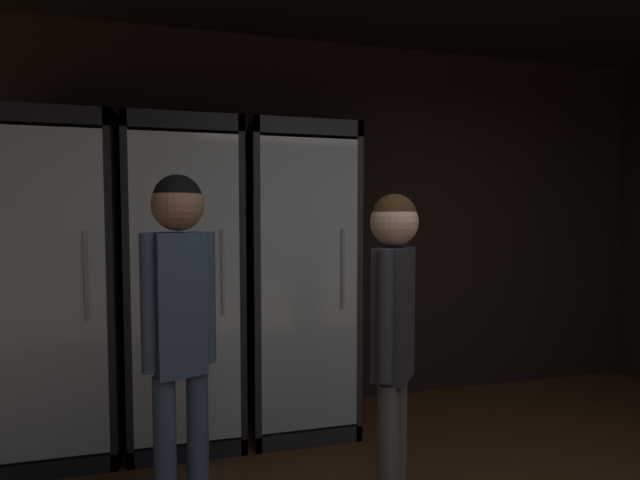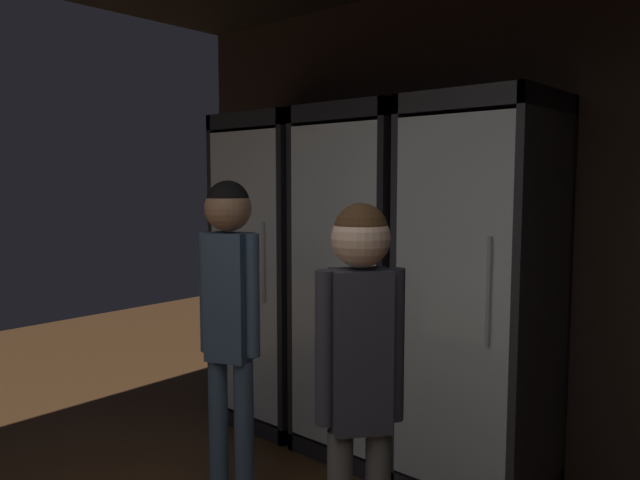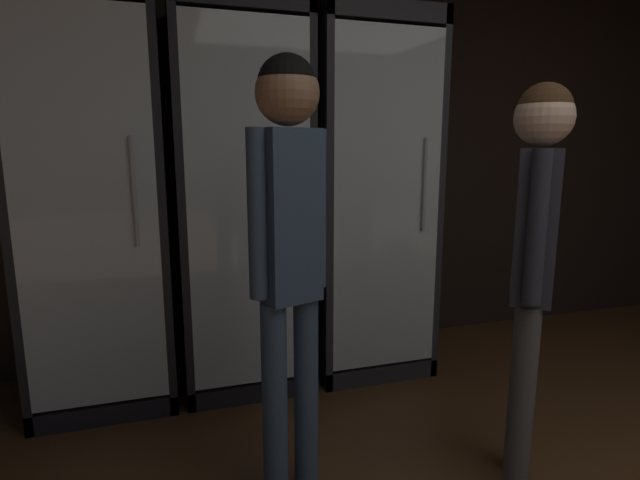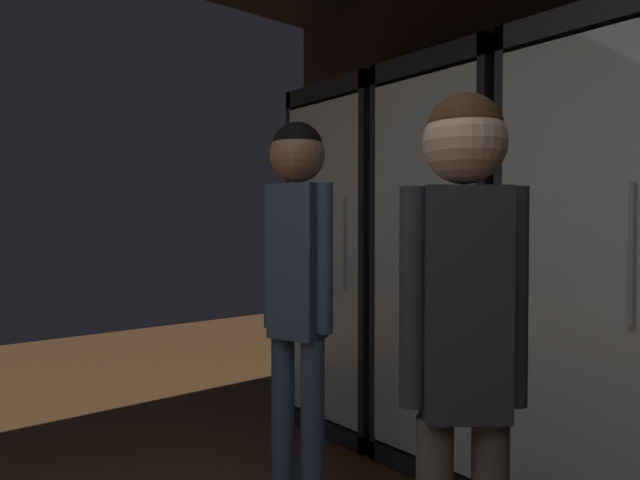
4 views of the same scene
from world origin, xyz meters
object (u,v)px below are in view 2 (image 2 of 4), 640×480
Objects in this scene: cooler_left at (371,285)px; shopper_near at (229,304)px; shopper_far at (360,364)px; cooler_center at (485,300)px; cooler_far_left at (284,273)px.

shopper_near is (0.01, -1.12, 0.05)m from cooler_left.
shopper_far is at bearing -10.60° from shopper_near.
cooler_left is 1.33× the size of shopper_far.
cooler_left is 0.74m from cooler_center.
cooler_far_left is 1.48m from cooler_center.
cooler_far_left is at bearing 123.72° from shopper_near.
cooler_center is 1.33× the size of shopper_far.
cooler_center is 1.34m from shopper_near.
cooler_far_left is 2.09m from shopper_far.
cooler_left is at bearing 90.59° from shopper_near.
cooler_left reaches higher than shopper_far.
cooler_left is at bearing -179.92° from cooler_center.
cooler_far_left and cooler_left have the same top height.
shopper_far is (0.17, -1.29, -0.01)m from cooler_center.
cooler_center is at bearing 57.13° from shopper_near.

